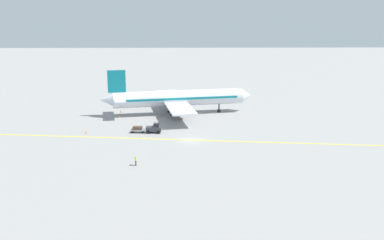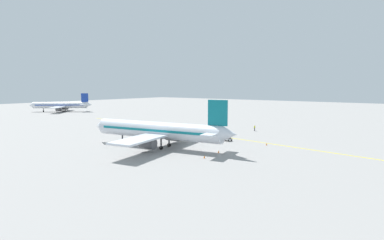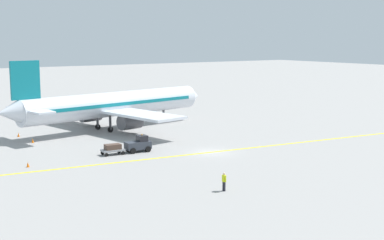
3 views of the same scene
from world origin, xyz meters
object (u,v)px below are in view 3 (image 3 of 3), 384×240
object	(u,v)px
traffic_cone_mid_apron	(28,165)
ground_crew_worker	(224,181)
traffic_cone_by_wingtip	(18,135)
baggage_cart_trailing	(113,148)
baggage_tug_dark	(139,144)
traffic_cone_near_nose	(33,141)
airplane_at_gate	(112,105)

from	to	relation	value
traffic_cone_mid_apron	ground_crew_worker	bearing A→B (deg)	32.15
traffic_cone_mid_apron	traffic_cone_by_wingtip	distance (m)	18.85
baggage_cart_trailing	traffic_cone_mid_apron	world-z (taller)	baggage_cart_trailing
traffic_cone_by_wingtip	traffic_cone_mid_apron	bearing A→B (deg)	-13.33
baggage_cart_trailing	traffic_cone_by_wingtip	world-z (taller)	baggage_cart_trailing
baggage_tug_dark	traffic_cone_mid_apron	size ratio (longest dim) A/B	5.62
baggage_tug_dark	traffic_cone_near_nose	size ratio (longest dim) A/B	5.62
airplane_at_gate	traffic_cone_by_wingtip	world-z (taller)	airplane_at_gate
ground_crew_worker	traffic_cone_near_nose	distance (m)	32.37
ground_crew_worker	baggage_cart_trailing	bearing A→B (deg)	-175.17
baggage_tug_dark	ground_crew_worker	distance (m)	19.02
traffic_cone_near_nose	traffic_cone_mid_apron	size ratio (longest dim) A/B	1.00
airplane_at_gate	ground_crew_worker	world-z (taller)	airplane_at_gate
baggage_tug_dark	traffic_cone_by_wingtip	xyz separation A→B (m)	(-18.02, -9.03, -0.63)
traffic_cone_near_nose	ground_crew_worker	bearing A→B (deg)	12.65
baggage_tug_dark	traffic_cone_near_nose	xyz separation A→B (m)	(-12.63, -8.76, -0.63)
traffic_cone_near_nose	baggage_cart_trailing	bearing A→B (deg)	23.78
airplane_at_gate	traffic_cone_by_wingtip	xyz separation A→B (m)	(-2.03, -13.31, -3.43)
airplane_at_gate	ground_crew_worker	xyz separation A→B (m)	(34.94, -5.95, -2.80)
traffic_cone_near_nose	traffic_cone_by_wingtip	bearing A→B (deg)	-177.12
ground_crew_worker	traffic_cone_near_nose	bearing A→B (deg)	-167.35
airplane_at_gate	traffic_cone_by_wingtip	size ratio (longest dim) A/B	64.40
ground_crew_worker	traffic_cone_mid_apron	bearing A→B (deg)	-147.85
baggage_tug_dark	traffic_cone_near_nose	bearing A→B (deg)	-145.25
airplane_at_gate	baggage_cart_trailing	world-z (taller)	airplane_at_gate
baggage_tug_dark	traffic_cone_mid_apron	bearing A→B (deg)	-88.62
traffic_cone_near_nose	baggage_tug_dark	bearing A→B (deg)	34.75
traffic_cone_mid_apron	traffic_cone_by_wingtip	bearing A→B (deg)	166.67
traffic_cone_mid_apron	airplane_at_gate	bearing A→B (deg)	132.73
airplane_at_gate	baggage_cart_trailing	bearing A→B (deg)	-25.63
traffic_cone_by_wingtip	baggage_tug_dark	bearing A→B (deg)	26.62
airplane_at_gate	baggage_tug_dark	bearing A→B (deg)	-14.97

